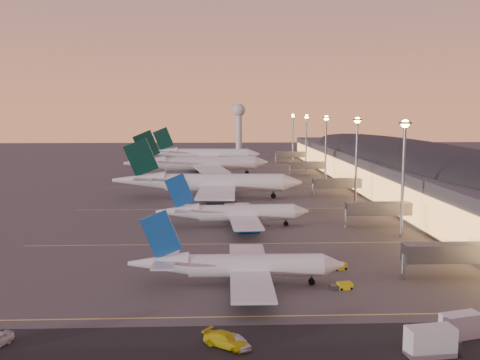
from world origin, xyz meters
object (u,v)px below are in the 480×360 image
at_px(airliner_wide_near, 208,183).
at_px(service_van_c, 238,342).
at_px(airliner_wide_mid, 198,164).
at_px(baggage_tug_b, 337,267).
at_px(baggage_tug_a, 342,286).
at_px(airliner_narrow_south, 237,266).
at_px(catering_truck_b, 433,342).
at_px(airliner_wide_far, 203,154).
at_px(service_van_b, 226,340).
at_px(airliner_narrow_north, 234,213).
at_px(radar_tower, 239,119).
at_px(catering_truck_a, 462,326).

xyz_separation_m(airliner_wide_near, service_van_c, (5.71, -108.35, -4.28)).
height_order(airliner_wide_mid, baggage_tug_b, airliner_wide_mid).
height_order(airliner_wide_mid, baggage_tug_a, airliner_wide_mid).
relative_size(airliner_narrow_south, catering_truck_b, 5.48).
xyz_separation_m(airliner_narrow_south, baggage_tug_a, (16.42, -2.53, -2.73)).
bearing_deg(airliner_wide_far, baggage_tug_b, -76.74).
bearing_deg(catering_truck_b, baggage_tug_a, 94.69).
xyz_separation_m(airliner_wide_far, baggage_tug_a, (27.44, -200.66, -4.47)).
xyz_separation_m(airliner_wide_mid, airliner_wide_far, (0.66, 53.15, -0.16)).
relative_size(airliner_wide_near, service_van_b, 10.43).
xyz_separation_m(airliner_narrow_south, airliner_narrow_north, (0.66, 43.30, 0.21)).
xyz_separation_m(radar_tower, baggage_tug_a, (4.84, -294.33, -21.40)).
height_order(airliner_narrow_north, airliner_wide_mid, airliner_wide_mid).
distance_m(airliner_narrow_north, catering_truck_a, 69.42).
bearing_deg(radar_tower, catering_truck_b, -88.21).
height_order(airliner_wide_mid, service_van_b, airliner_wide_mid).
relative_size(airliner_narrow_north, airliner_wide_near, 0.61).
relative_size(baggage_tug_b, service_van_c, 0.99).
distance_m(airliner_wide_near, baggage_tug_a, 91.25).
bearing_deg(baggage_tug_b, airliner_narrow_south, -177.44).
xyz_separation_m(airliner_narrow_north, radar_tower, (10.91, 248.51, 18.46)).
bearing_deg(baggage_tug_b, airliner_wide_far, 77.85).
xyz_separation_m(airliner_narrow_south, airliner_wide_near, (-6.36, 85.71, 1.78)).
bearing_deg(service_van_b, baggage_tug_b, 0.91).
distance_m(airliner_narrow_north, catering_truck_b, 72.04).
height_order(airliner_wide_far, catering_truck_b, airliner_wide_far).
bearing_deg(airliner_wide_mid, radar_tower, 71.53).
bearing_deg(airliner_narrow_north, airliner_wide_mid, 94.19).
bearing_deg(airliner_wide_far, baggage_tug_a, -77.56).
bearing_deg(radar_tower, airliner_wide_near, -94.97).
bearing_deg(baggage_tug_a, service_van_b, -144.37).
distance_m(airliner_narrow_south, catering_truck_a, 34.30).
relative_size(airliner_narrow_north, airliner_wide_far, 0.62).
height_order(airliner_wide_far, catering_truck_a, airliner_wide_far).
xyz_separation_m(airliner_wide_mid, catering_truck_b, (33.20, -170.62, -3.52)).
bearing_deg(service_van_b, airliner_narrow_south, 29.09).
xyz_separation_m(airliner_wide_mid, catering_truck_a, (38.87, -165.81, -3.68)).
distance_m(airliner_wide_mid, catering_truck_b, 173.86).
bearing_deg(airliner_narrow_north, catering_truck_a, -70.26).
height_order(airliner_wide_far, baggage_tug_b, airliner_wide_far).
xyz_separation_m(airliner_narrow_north, catering_truck_a, (26.53, -64.12, -1.98)).
xyz_separation_m(airliner_narrow_south, airliner_wide_mid, (-11.68, 144.98, 1.90)).
height_order(airliner_narrow_south, service_van_b, airliner_narrow_south).
bearing_deg(airliner_wide_near, service_van_b, -85.39).
height_order(airliner_wide_near, service_van_c, airliner_wide_near).
xyz_separation_m(service_van_b, service_van_c, (1.44, -0.27, -0.14)).
relative_size(catering_truck_a, catering_truck_b, 0.92).
relative_size(airliner_wide_mid, baggage_tug_a, 16.68).
xyz_separation_m(baggage_tug_b, service_van_c, (-18.46, -30.32, 0.18)).
relative_size(radar_tower, catering_truck_b, 5.15).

